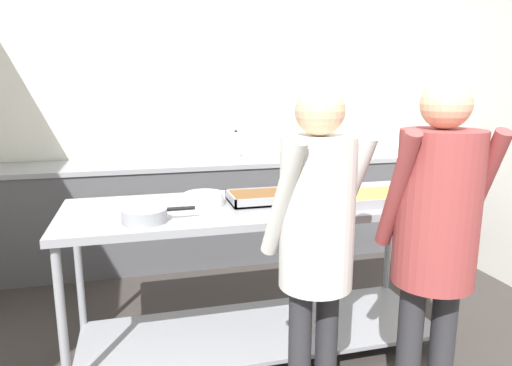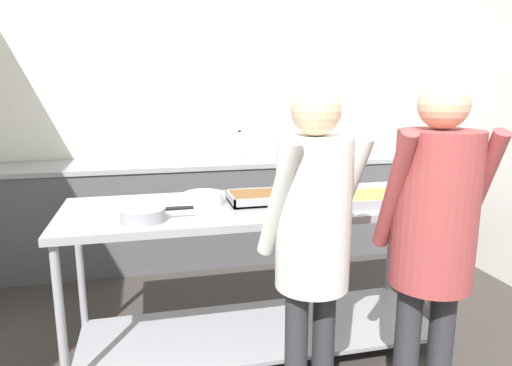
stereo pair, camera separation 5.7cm
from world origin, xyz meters
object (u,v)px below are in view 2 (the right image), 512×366
Objects in this scene: plate_stack at (203,199)px; guest_serving_left at (313,228)px; serving_tray_roast at (271,197)px; guest_serving_right at (434,226)px; sauce_pan at (144,214)px; serving_tray_vegetables at (366,199)px; water_bottle at (240,145)px.

guest_serving_left is at bearing -62.54° from plate_stack.
serving_tray_roast is 1.00m from guest_serving_right.
guest_serving_left is 0.52m from guest_serving_right.
plate_stack is at bearing 37.56° from sauce_pan.
plate_stack reaches higher than serving_tray_vegetables.
water_bottle is (-0.38, 1.84, 0.10)m from serving_tray_vegetables.
guest_serving_left is (0.72, -0.49, 0.03)m from sauce_pan.
serving_tray_vegetables is 0.78m from guest_serving_left.
serving_tray_roast is 1.92× the size of water_bottle.
sauce_pan is 0.23× the size of guest_serving_left.
guest_serving_right is at bearing -14.62° from guest_serving_left.
plate_stack is 0.15× the size of guest_serving_left.
guest_serving_left is (0.39, -0.74, 0.03)m from plate_stack.
water_bottle is at bearing 86.19° from guest_serving_left.
water_bottle is at bearing 84.97° from serving_tray_roast.
guest_serving_left is at bearing -91.02° from serving_tray_roast.
water_bottle reaches higher than plate_stack.
water_bottle is (0.88, 1.92, 0.09)m from sauce_pan.
guest_serving_right reaches higher than serving_tray_roast.
guest_serving_right is at bearing -44.58° from plate_stack.
guest_serving_left is (-0.01, -0.74, 0.04)m from serving_tray_roast.
sauce_pan is at bearing 145.61° from guest_serving_left.
guest_serving_right is (0.50, -0.13, 0.01)m from guest_serving_left.
serving_tray_roast is at bearing 18.59° from sauce_pan.
serving_tray_vegetables is at bearing -78.48° from water_bottle.
sauce_pan is 0.42m from plate_stack.
serving_tray_roast is at bearing -1.18° from plate_stack.
water_bottle is (0.16, 2.41, 0.06)m from guest_serving_left.
plate_stack reaches higher than sauce_pan.
serving_tray_roast is 1.68m from water_bottle.
serving_tray_vegetables is at bearing -10.89° from plate_stack.
serving_tray_roast is at bearing 119.38° from guest_serving_right.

